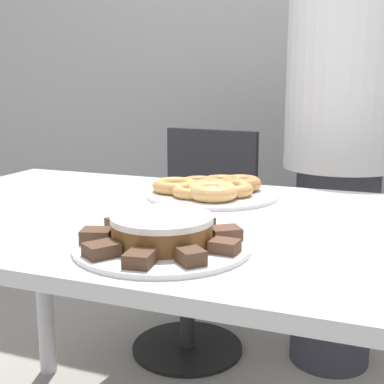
{
  "coord_description": "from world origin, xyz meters",
  "views": [
    {
      "loc": [
        0.37,
        -1.11,
        1.06
      ],
      "look_at": [
        -0.06,
        -0.0,
        0.81
      ],
      "focal_mm": 50.0,
      "sensor_mm": 36.0,
      "label": 1
    }
  ],
  "objects_px": {
    "office_chair_left": "(194,249)",
    "frosted_cake": "(162,229)",
    "plate_donuts": "(212,194)",
    "person_standing": "(340,154)",
    "plate_cake": "(162,246)"
  },
  "relations": [
    {
      "from": "office_chair_left",
      "to": "plate_cake",
      "type": "xyz_separation_m",
      "value": [
        0.33,
        -1.02,
        0.35
      ]
    },
    {
      "from": "plate_cake",
      "to": "frosted_cake",
      "type": "xyz_separation_m",
      "value": [
        0.0,
        0.0,
        0.03
      ]
    },
    {
      "from": "plate_cake",
      "to": "plate_donuts",
      "type": "bearing_deg",
      "value": 97.78
    },
    {
      "from": "plate_donuts",
      "to": "person_standing",
      "type": "bearing_deg",
      "value": 66.32
    },
    {
      "from": "person_standing",
      "to": "plate_cake",
      "type": "height_order",
      "value": "person_standing"
    },
    {
      "from": "person_standing",
      "to": "office_chair_left",
      "type": "bearing_deg",
      "value": -172.73
    },
    {
      "from": "plate_cake",
      "to": "office_chair_left",
      "type": "bearing_deg",
      "value": 107.76
    },
    {
      "from": "plate_donuts",
      "to": "frosted_cake",
      "type": "relative_size",
      "value": 1.87
    },
    {
      "from": "person_standing",
      "to": "plate_donuts",
      "type": "relative_size",
      "value": 4.3
    },
    {
      "from": "office_chair_left",
      "to": "plate_cake",
      "type": "bearing_deg",
      "value": -65.39
    },
    {
      "from": "person_standing",
      "to": "plate_donuts",
      "type": "distance_m",
      "value": 0.67
    },
    {
      "from": "office_chair_left",
      "to": "frosted_cake",
      "type": "distance_m",
      "value": 1.13
    },
    {
      "from": "person_standing",
      "to": "office_chair_left",
      "type": "relative_size",
      "value": 1.79
    },
    {
      "from": "person_standing",
      "to": "frosted_cake",
      "type": "height_order",
      "value": "person_standing"
    },
    {
      "from": "office_chair_left",
      "to": "frosted_cake",
      "type": "xyz_separation_m",
      "value": [
        0.33,
        -1.02,
        0.38
      ]
    }
  ]
}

